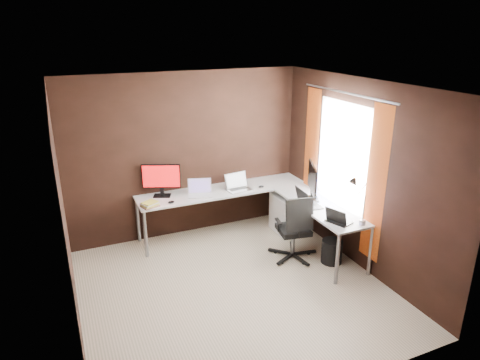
# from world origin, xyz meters

# --- Properties ---
(room) EXTENTS (3.60, 3.60, 2.50)m
(room) POSITION_xyz_m (0.34, 0.07, 1.28)
(room) COLOR beige
(room) RESTS_ON ground
(desk) EXTENTS (2.65, 2.25, 0.73)m
(desk) POSITION_xyz_m (0.84, 1.04, 0.68)
(desk) COLOR silver
(desk) RESTS_ON ground
(drawer_pedestal) EXTENTS (0.42, 0.50, 0.60)m
(drawer_pedestal) POSITION_xyz_m (1.43, 1.15, 0.30)
(drawer_pedestal) COLOR silver
(drawer_pedestal) RESTS_ON ground
(monitor_left) EXTENTS (0.53, 0.26, 0.49)m
(monitor_left) POSITION_xyz_m (-0.45, 1.63, 1.00)
(monitor_left) COLOR black
(monitor_left) RESTS_ON desk
(monitor_right) EXTENTS (0.28, 0.59, 0.52)m
(monitor_right) POSITION_xyz_m (1.50, 0.62, 1.02)
(monitor_right) COLOR black
(monitor_right) RESTS_ON desk
(laptop_white) EXTENTS (0.40, 0.34, 0.23)m
(laptop_white) POSITION_xyz_m (0.08, 1.44, 0.78)
(laptop_white) COLOR silver
(laptop_white) RESTS_ON desk
(laptop_silver) EXTENTS (0.40, 0.30, 0.25)m
(laptop_silver) POSITION_xyz_m (0.68, 1.43, 0.78)
(laptop_silver) COLOR silver
(laptop_silver) RESTS_ON desk
(laptop_black_big) EXTENTS (0.29, 0.40, 0.25)m
(laptop_black_big) POSITION_xyz_m (1.30, 0.45, 0.78)
(laptop_black_big) COLOR black
(laptop_black_big) RESTS_ON desk
(laptop_black_small) EXTENTS (0.31, 0.36, 0.20)m
(laptop_black_small) POSITION_xyz_m (1.37, -0.18, 0.78)
(laptop_black_small) COLOR black
(laptop_black_small) RESTS_ON desk
(book_stack) EXTENTS (0.27, 0.25, 0.07)m
(book_stack) POSITION_xyz_m (-0.70, 1.30, 0.76)
(book_stack) COLOR #976A51
(book_stack) RESTS_ON desk
(mouse_left) EXTENTS (0.10, 0.08, 0.04)m
(mouse_left) POSITION_xyz_m (-0.40, 1.30, 0.75)
(mouse_left) COLOR black
(mouse_left) RESTS_ON desk
(mouse_corner) EXTENTS (0.10, 0.08, 0.04)m
(mouse_corner) POSITION_xyz_m (1.04, 1.34, 0.75)
(mouse_corner) COLOR black
(mouse_corner) RESTS_ON desk
(desk_lamp) EXTENTS (0.19, 0.23, 0.61)m
(desk_lamp) POSITION_xyz_m (1.56, -0.29, 1.11)
(desk_lamp) COLOR slate
(desk_lamp) RESTS_ON desk
(office_chair) EXTENTS (0.54, 0.55, 0.96)m
(office_chair) POSITION_xyz_m (1.08, 0.37, 0.28)
(office_chair) COLOR black
(office_chair) RESTS_ON ground
(wastebasket) EXTENTS (0.37, 0.37, 0.33)m
(wastebasket) POSITION_xyz_m (1.50, 0.06, 0.17)
(wastebasket) COLOR black
(wastebasket) RESTS_ON ground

